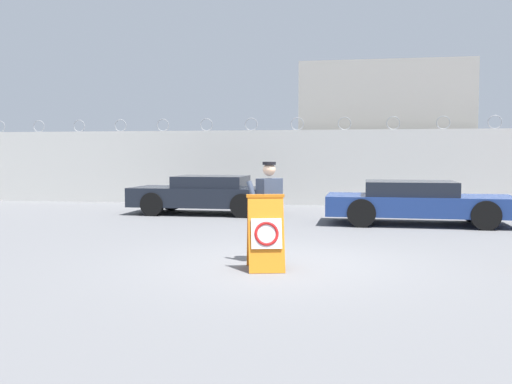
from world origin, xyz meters
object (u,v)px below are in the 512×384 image
object	(u,v)px
security_guard	(269,207)
parked_car_front_coupe	(206,194)
barricade_sign	(266,232)
parked_car_rear_sedan	(417,202)

from	to	relation	value
security_guard	parked_car_front_coupe	xyz separation A→B (m)	(-3.03, 7.32, -0.32)
barricade_sign	parked_car_rear_sedan	xyz separation A→B (m)	(2.97, 6.41, -0.00)
parked_car_front_coupe	parked_car_rear_sedan	distance (m)	6.27
barricade_sign	parked_car_front_coupe	xyz separation A→B (m)	(-3.08, 8.04, 0.02)
barricade_sign	security_guard	size ratio (longest dim) A/B	0.71
security_guard	parked_car_front_coupe	size ratio (longest dim) A/B	0.38
barricade_sign	parked_car_front_coupe	bearing A→B (deg)	97.23
security_guard	parked_car_rear_sedan	size ratio (longest dim) A/B	0.35
parked_car_front_coupe	barricade_sign	bearing A→B (deg)	111.61
security_guard	parked_car_rear_sedan	world-z (taller)	security_guard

